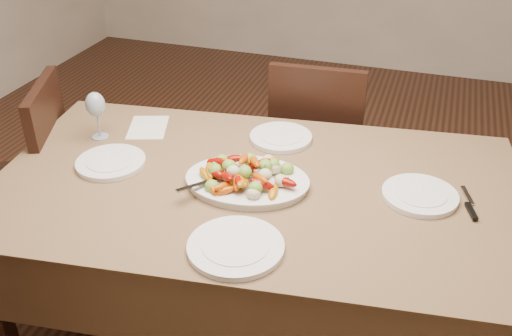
{
  "coord_description": "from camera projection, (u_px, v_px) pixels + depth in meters",
  "views": [
    {
      "loc": [
        0.67,
        -1.81,
        1.83
      ],
      "look_at": [
        0.14,
        -0.23,
        0.82
      ],
      "focal_mm": 40.0,
      "sensor_mm": 36.0,
      "label": 1
    }
  ],
  "objects": [
    {
      "name": "table_knife",
      "position": [
        469.0,
        205.0,
        1.86
      ],
      "size": [
        0.08,
        0.2,
        0.01
      ],
      "primitive_type": null,
      "rotation": [
        0.0,
        0.0,
        0.31
      ],
      "color": "#9EA0A8",
      "rests_on": "dining_table"
    },
    {
      "name": "serving_spoon",
      "position": [
        226.0,
        177.0,
        1.92
      ],
      "size": [
        0.27,
        0.2,
        0.03
      ],
      "primitive_type": null,
      "rotation": [
        0.0,
        0.0,
        -0.57
      ],
      "color": "#9EA0A8",
      "rests_on": "serving_platter"
    },
    {
      "name": "dining_table",
      "position": [
        256.0,
        267.0,
        2.18
      ],
      "size": [
        1.96,
        1.26,
        0.76
      ],
      "primitive_type": "cube",
      "rotation": [
        0.0,
        0.0,
        0.13
      ],
      "color": "brown",
      "rests_on": "ground"
    },
    {
      "name": "roasted_vegetables",
      "position": [
        247.0,
        168.0,
        1.93
      ],
      "size": [
        0.37,
        0.27,
        0.09
      ],
      "primitive_type": null,
      "rotation": [
        0.0,
        0.0,
        0.13
      ],
      "color": "#7A0802",
      "rests_on": "serving_platter"
    },
    {
      "name": "chair_far",
      "position": [
        319.0,
        145.0,
        2.8
      ],
      "size": [
        0.45,
        0.45,
        0.95
      ],
      "primitive_type": null,
      "rotation": [
        0.0,
        0.0,
        3.21
      ],
      "color": "black",
      "rests_on": "ground"
    },
    {
      "name": "serving_platter",
      "position": [
        247.0,
        183.0,
        1.96
      ],
      "size": [
        0.45,
        0.36,
        0.02
      ],
      "primitive_type": "ellipsoid",
      "rotation": [
        0.0,
        0.0,
        0.13
      ],
      "color": "white",
      "rests_on": "dining_table"
    },
    {
      "name": "plate_far",
      "position": [
        281.0,
        138.0,
        2.25
      ],
      "size": [
        0.25,
        0.25,
        0.02
      ],
      "primitive_type": "cylinder",
      "color": "white",
      "rests_on": "dining_table"
    },
    {
      "name": "menu_card",
      "position": [
        148.0,
        127.0,
        2.34
      ],
      "size": [
        0.21,
        0.25,
        0.0
      ],
      "primitive_type": "cube",
      "rotation": [
        0.0,
        0.0,
        0.33
      ],
      "color": "silver",
      "rests_on": "dining_table"
    },
    {
      "name": "chair_left",
      "position": [
        16.0,
        188.0,
        2.47
      ],
      "size": [
        0.55,
        0.55,
        0.95
      ],
      "primitive_type": null,
      "rotation": [
        0.0,
        0.0,
        -1.18
      ],
      "color": "black",
      "rests_on": "ground"
    },
    {
      "name": "floor",
      "position": [
        243.0,
        292.0,
        2.6
      ],
      "size": [
        6.0,
        6.0,
        0.0
      ],
      "primitive_type": "plane",
      "color": "#381D11",
      "rests_on": "ground"
    },
    {
      "name": "plate_right",
      "position": [
        420.0,
        195.0,
        1.9
      ],
      "size": [
        0.25,
        0.25,
        0.02
      ],
      "primitive_type": "cylinder",
      "color": "white",
      "rests_on": "dining_table"
    },
    {
      "name": "plate_left",
      "position": [
        111.0,
        163.0,
        2.08
      ],
      "size": [
        0.25,
        0.25,
        0.02
      ],
      "primitive_type": "cylinder",
      "color": "white",
      "rests_on": "dining_table"
    },
    {
      "name": "wine_glass",
      "position": [
        97.0,
        114.0,
        2.22
      ],
      "size": [
        0.08,
        0.08,
        0.2
      ],
      "primitive_type": null,
      "color": "#8C99A5",
      "rests_on": "dining_table"
    },
    {
      "name": "plate_near",
      "position": [
        236.0,
        247.0,
        1.67
      ],
      "size": [
        0.29,
        0.29,
        0.02
      ],
      "primitive_type": "cylinder",
      "color": "white",
      "rests_on": "dining_table"
    }
  ]
}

